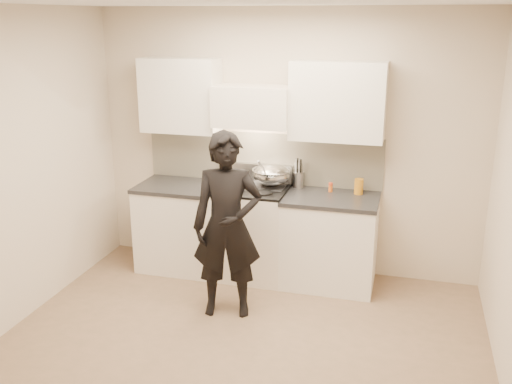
% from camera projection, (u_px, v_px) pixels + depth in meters
% --- Properties ---
extents(ground_plane, '(4.00, 4.00, 0.00)m').
position_uv_depth(ground_plane, '(237.00, 350.00, 4.64)').
color(ground_plane, '#8A6A50').
extents(room_shell, '(4.04, 3.54, 2.70)m').
position_uv_depth(room_shell, '(242.00, 148.00, 4.53)').
color(room_shell, beige).
rests_on(room_shell, ground).
extents(stove, '(0.76, 0.65, 0.96)m').
position_uv_depth(stove, '(250.00, 231.00, 5.89)').
color(stove, white).
rests_on(stove, ground).
extents(counter_right, '(0.92, 0.67, 0.92)m').
position_uv_depth(counter_right, '(330.00, 240.00, 5.68)').
color(counter_right, white).
rests_on(counter_right, ground).
extents(counter_left, '(0.82, 0.67, 0.92)m').
position_uv_depth(counter_left, '(180.00, 225.00, 6.09)').
color(counter_left, white).
rests_on(counter_left, ground).
extents(wok, '(0.40, 0.50, 0.32)m').
position_uv_depth(wok, '(272.00, 175.00, 5.77)').
color(wok, '#BCBCBC').
rests_on(wok, stove).
extents(stock_pot, '(0.29, 0.25, 0.14)m').
position_uv_depth(stock_pot, '(234.00, 183.00, 5.62)').
color(stock_pot, '#BCBCBC').
rests_on(stock_pot, stove).
extents(utensil_crock, '(0.11, 0.11, 0.30)m').
position_uv_depth(utensil_crock, '(298.00, 178.00, 5.83)').
color(utensil_crock, '#A8A8AA').
rests_on(utensil_crock, counter_right).
extents(spice_jar, '(0.04, 0.04, 0.09)m').
position_uv_depth(spice_jar, '(331.00, 187.00, 5.69)').
color(spice_jar, orange).
rests_on(spice_jar, counter_right).
extents(oil_glass, '(0.09, 0.09, 0.15)m').
position_uv_depth(oil_glass, '(359.00, 186.00, 5.61)').
color(oil_glass, '#C37B17').
rests_on(oil_glass, counter_right).
extents(person, '(0.69, 0.53, 1.68)m').
position_uv_depth(person, '(227.00, 226.00, 5.00)').
color(person, black).
rests_on(person, ground).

